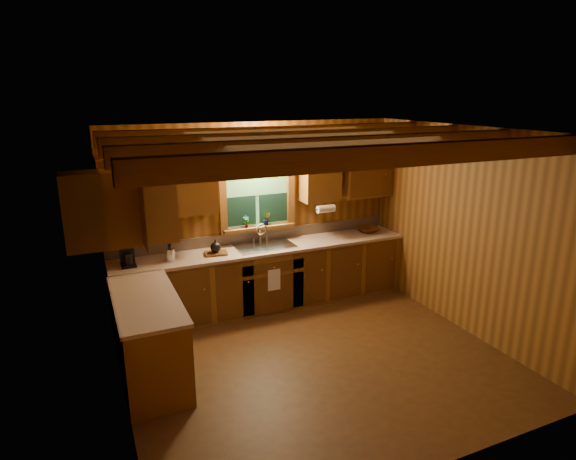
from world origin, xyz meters
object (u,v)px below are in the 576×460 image
at_px(sink, 265,249).
at_px(cutting_board, 216,253).
at_px(wicker_basket, 368,230).
at_px(coffee_maker, 127,254).

distance_m(sink, cutting_board, 0.72).
bearing_deg(sink, wicker_basket, 0.75).
distance_m(sink, coffee_maker, 1.85).
relative_size(sink, cutting_board, 2.77).
distance_m(coffee_maker, cutting_board, 1.13).
distance_m(coffee_maker, wicker_basket, 3.56).
height_order(coffee_maker, wicker_basket, coffee_maker).
height_order(sink, cutting_board, sink).
bearing_deg(wicker_basket, sink, -179.25).
relative_size(sink, coffee_maker, 2.64).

